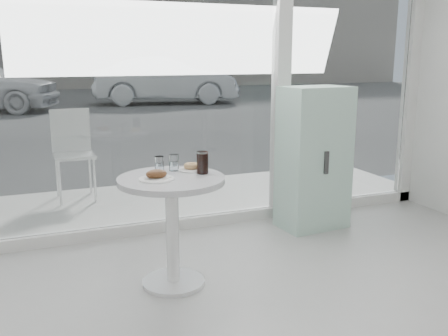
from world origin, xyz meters
name	(u,v)px	position (x,y,z in m)	size (l,w,h in m)	color
storefront	(198,38)	(0.07, 3.00, 1.71)	(5.00, 0.14, 3.00)	silver
main_table	(172,209)	(-0.50, 1.90, 0.55)	(0.72, 0.72, 0.77)	white
patio_deck	(169,201)	(0.00, 3.80, 0.03)	(5.60, 1.60, 0.05)	silver
street	(69,104)	(0.00, 16.00, 0.00)	(40.00, 24.00, 0.00)	#353535
far_building	(47,4)	(0.00, 25.00, 4.00)	(40.00, 2.00, 8.00)	gray
mint_cabinet	(314,158)	(1.04, 2.60, 0.65)	(0.63, 0.45, 1.30)	#A2CFBB
patio_chair	(73,148)	(-0.93, 4.26, 0.59)	(0.42, 0.42, 0.96)	white
car_silver	(165,80)	(3.04, 15.09, 0.77)	(1.64, 4.70, 1.55)	#A9ACB1
plate_fritter	(157,176)	(-0.61, 1.87, 0.80)	(0.23, 0.23, 0.07)	white
plate_donut	(192,168)	(-0.31, 2.04, 0.79)	(0.20, 0.20, 0.05)	white
water_tumbler_a	(159,165)	(-0.53, 2.10, 0.82)	(0.07, 0.07, 0.11)	white
water_tumbler_b	(174,163)	(-0.43, 2.09, 0.82)	(0.07, 0.07, 0.12)	white
cola_glass	(203,163)	(-0.27, 1.93, 0.84)	(0.08, 0.08, 0.15)	white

